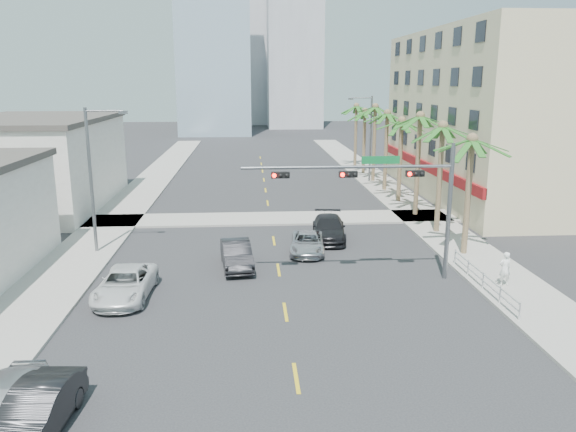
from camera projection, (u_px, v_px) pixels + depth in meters
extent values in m
plane|color=#262628|center=(292.00, 352.00, 22.36)|extent=(260.00, 260.00, 0.00)
cube|color=gray|center=(429.00, 222.00, 42.54)|extent=(4.00, 120.00, 0.15)
cube|color=gray|center=(107.00, 228.00, 40.91)|extent=(4.00, 120.00, 0.15)
cube|color=gray|center=(270.00, 219.00, 43.67)|extent=(80.00, 4.00, 0.15)
cube|color=beige|center=(507.00, 115.00, 51.17)|extent=(15.00, 28.00, 15.00)
cube|color=maroon|center=(423.00, 164.00, 51.71)|extent=(0.30, 28.00, 0.80)
cube|color=beige|center=(37.00, 165.00, 47.33)|extent=(11.00, 18.00, 7.20)
cube|color=#99B2C6|center=(213.00, 9.00, 108.27)|extent=(14.00, 14.00, 48.00)
cube|color=#ADADB2|center=(241.00, 37.00, 138.41)|extent=(16.00, 16.00, 42.00)
cylinder|color=slate|center=(449.00, 214.00, 29.88)|extent=(0.24, 0.24, 7.20)
cylinder|color=slate|center=(348.00, 167.00, 28.89)|extent=(11.00, 0.16, 0.16)
cube|color=#0C662D|center=(381.00, 160.00, 28.92)|extent=(2.00, 0.05, 0.40)
cube|color=black|center=(415.00, 173.00, 29.07)|extent=(0.95, 0.28, 0.32)
sphere|color=#FF0C05|center=(410.00, 174.00, 28.89)|extent=(0.22, 0.22, 0.22)
cube|color=black|center=(348.00, 174.00, 28.83)|extent=(0.95, 0.28, 0.32)
sphere|color=#FF0C05|center=(343.00, 175.00, 28.65)|extent=(0.22, 0.22, 0.22)
cube|color=black|center=(280.00, 175.00, 28.59)|extent=(0.95, 0.28, 0.32)
sphere|color=#FF0C05|center=(274.00, 176.00, 28.41)|extent=(0.22, 0.22, 0.22)
cylinder|color=brown|center=(468.00, 198.00, 33.93)|extent=(0.36, 0.36, 7.20)
cylinder|color=brown|center=(439.00, 181.00, 38.93)|extent=(0.36, 0.36, 7.56)
cylinder|color=brown|center=(418.00, 167.00, 43.93)|extent=(0.36, 0.36, 7.92)
cylinder|color=brown|center=(400.00, 162.00, 49.06)|extent=(0.36, 0.36, 7.20)
cylinder|color=brown|center=(386.00, 153.00, 54.05)|extent=(0.36, 0.36, 7.56)
cylinder|color=brown|center=(374.00, 145.00, 59.05)|extent=(0.36, 0.36, 7.92)
cylinder|color=brown|center=(364.00, 143.00, 64.18)|extent=(0.36, 0.36, 7.20)
cylinder|color=brown|center=(356.00, 137.00, 69.18)|extent=(0.36, 0.36, 7.56)
cylinder|color=slate|center=(91.00, 183.00, 34.11)|extent=(0.20, 0.20, 9.00)
cylinder|color=slate|center=(104.00, 111.00, 33.17)|extent=(2.20, 0.12, 0.12)
cube|color=slate|center=(123.00, 112.00, 33.27)|extent=(0.50, 0.25, 0.18)
cylinder|color=slate|center=(370.00, 140.00, 58.90)|extent=(0.20, 0.20, 9.00)
cylinder|color=slate|center=(361.00, 98.00, 57.81)|extent=(2.20, 0.12, 0.12)
cube|color=slate|center=(351.00, 99.00, 57.76)|extent=(0.50, 0.25, 0.18)
cylinder|color=silver|center=(483.00, 281.00, 28.74)|extent=(0.08, 8.00, 0.08)
cylinder|color=silver|center=(484.00, 274.00, 28.66)|extent=(0.08, 8.00, 0.08)
cylinder|color=silver|center=(520.00, 313.00, 24.88)|extent=(0.08, 0.08, 1.00)
cylinder|color=silver|center=(500.00, 296.00, 26.82)|extent=(0.08, 0.08, 1.00)
cylinder|color=silver|center=(483.00, 282.00, 28.75)|extent=(0.08, 0.08, 1.00)
cylinder|color=silver|center=(468.00, 269.00, 30.69)|extent=(0.08, 0.08, 1.00)
cylinder|color=silver|center=(455.00, 258.00, 32.63)|extent=(0.08, 0.08, 1.00)
imported|color=#B6B6BB|center=(6.00, 399.00, 17.79)|extent=(1.69, 4.16, 1.41)
imported|color=black|center=(37.00, 411.00, 17.08)|extent=(1.91, 4.60, 1.48)
imported|color=silver|center=(125.00, 284.00, 27.76)|extent=(2.64, 5.36, 1.46)
imported|color=black|center=(237.00, 255.00, 32.34)|extent=(2.13, 4.80, 1.53)
imported|color=#B7B7BC|center=(308.00, 243.00, 35.16)|extent=(2.68, 4.80, 1.27)
imported|color=black|center=(329.00, 228.00, 38.06)|extent=(2.76, 5.59, 1.56)
imported|color=white|center=(505.00, 269.00, 29.00)|extent=(0.73, 0.54, 1.82)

